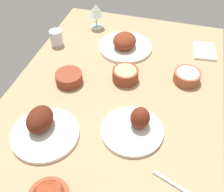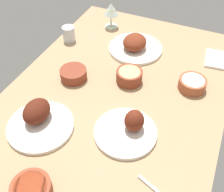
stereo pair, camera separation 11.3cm
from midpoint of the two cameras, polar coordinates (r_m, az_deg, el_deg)
dining_table at (r=116.35cm, az=-2.79°, el=-1.53°), size 140.00×90.00×4.00cm
plate_far_side at (r=140.83cm, az=0.36°, el=10.64°), size 26.96×26.96×8.67cm
plate_center_main at (r=102.13cm, az=1.58°, el=-6.44°), size 23.40×23.40×10.05cm
plate_near_viewer at (r=105.82cm, az=-17.19°, el=-6.32°), size 25.13×25.13×9.78cm
bowl_cream at (r=124.51cm, az=12.80°, el=3.89°), size 11.75×11.75×4.84cm
bowl_onions at (r=123.37cm, az=-11.54°, el=3.67°), size 11.89×11.89×4.76cm
bowl_pasta at (r=121.84cm, az=0.12°, el=4.38°), size 11.54×11.54×5.52cm
wine_glass at (r=155.39cm, az=-5.52°, el=17.05°), size 7.60×7.60×14.00cm
water_tumbler at (r=147.33cm, az=-13.67°, el=11.56°), size 6.40×6.40×8.00cm
folded_napkin at (r=145.63cm, az=16.51°, el=8.85°), size 15.41×12.05×1.20cm
fork_loose at (r=92.85cm, az=9.89°, el=-18.25°), size 7.12×17.15×0.80cm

